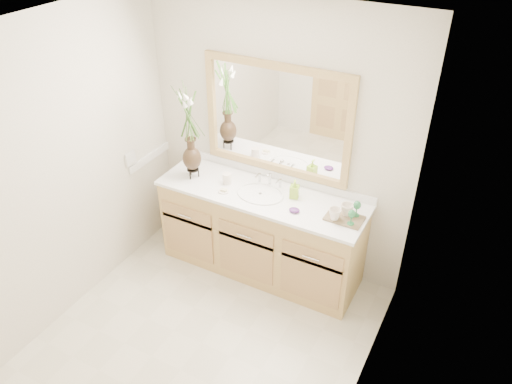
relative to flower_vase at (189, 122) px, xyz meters
The scene contains 22 objects.
floor 1.80m from the flower_vase, 55.66° to the right, with size 2.60×2.60×0.00m, color beige.
ceiling 1.56m from the flower_vase, 55.66° to the right, with size 2.40×2.60×0.02m, color white.
wall_back 0.76m from the flower_vase, 26.68° to the left, with size 2.40×0.02×2.40m, color white.
wall_front 2.37m from the flower_vase, 73.75° to the right, with size 2.40×0.02×2.40m, color white.
wall_left 1.12m from the flower_vase, 119.11° to the right, with size 0.02×2.60×2.40m, color white.
wall_right 2.10m from the flower_vase, 27.47° to the right, with size 0.02×2.60×2.40m, color white.
vanity 1.17m from the flower_vase, ahead, with size 1.80×0.55×0.80m.
counter 0.86m from the flower_vase, ahead, with size 1.84×0.57×0.03m, color white.
sink 0.89m from the flower_vase, ahead, with size 0.38×0.34×0.23m.
mirror 0.73m from the flower_vase, 25.15° to the left, with size 1.32×0.04×0.97m.
switch_plate 0.68m from the flower_vase, 158.88° to the right, with size 0.02×0.12×0.12m, color white.
door 2.31m from the flower_vase, 80.89° to the right, with size 0.80×0.03×2.00m, color tan.
flower_vase is the anchor object (origin of this frame).
tumbler 0.59m from the flower_vase, ahead, with size 0.08×0.08×0.10m, color white.
soap_dish 0.65m from the flower_vase, 13.08° to the right, with size 0.09×0.09×0.03m.
soap_bottle 1.05m from the flower_vase, ahead, with size 0.07×0.07×0.15m, color #9DD331.
purple_dish 1.15m from the flower_vase, ahead, with size 0.09×0.07×0.03m, color #502268.
tray 1.51m from the flower_vase, ahead, with size 0.29×0.20×0.01m, color brown.
mug_left 1.43m from the flower_vase, ahead, with size 0.10×0.09×0.10m, color white.
mug_right 1.49m from the flower_vase, ahead, with size 0.10×0.10×0.10m, color white.
goblet_front 1.54m from the flower_vase, ahead, with size 0.06×0.06×0.13m.
goblet_back 1.54m from the flower_vase, ahead, with size 0.06×0.06×0.13m.
Camera 1 is at (1.63, -2.14, 3.15)m, focal length 35.00 mm.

